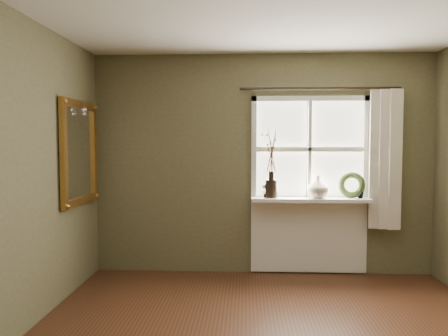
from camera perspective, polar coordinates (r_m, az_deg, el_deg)
wall_back at (r=5.24m, az=5.00°, el=0.50°), size 4.00×0.10×2.60m
wall_front at (r=0.71m, az=20.08°, el=-18.58°), size 4.00×0.10×2.60m
window_frame at (r=5.22m, az=11.09°, el=2.41°), size 1.36×0.06×1.24m
window_sill at (r=5.15m, az=11.19°, el=-4.07°), size 1.36×0.26×0.04m
window_apron at (r=5.33m, az=10.96°, el=-8.61°), size 1.36×0.04×0.88m
dark_jug at (r=5.09m, az=6.20°, el=-2.69°), size 0.19×0.19×0.21m
cream_vase at (r=5.15m, az=12.15°, el=-2.41°), size 0.25×0.25×0.26m
wreath at (r=5.27m, az=16.32°, el=-2.49°), size 0.33×0.24×0.31m
potted_plant_left at (r=5.09m, az=5.38°, el=-2.99°), size 0.09×0.07×0.16m
potted_plant_right at (r=5.25m, az=17.48°, el=-2.80°), size 0.12×0.11×0.18m
curtain at (r=5.31m, az=20.24°, el=1.04°), size 0.36×0.12×1.59m
curtain_rod at (r=5.21m, az=12.38°, el=10.11°), size 1.84×0.03×0.03m
gilt_mirror at (r=4.89m, az=-18.33°, el=1.93°), size 0.10×0.93×1.10m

